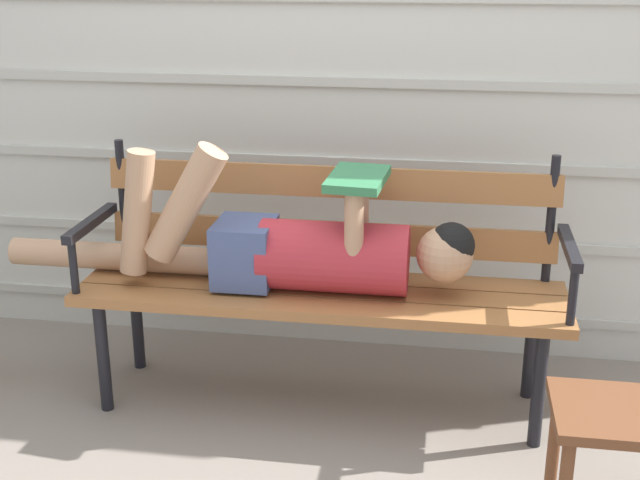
{
  "coord_description": "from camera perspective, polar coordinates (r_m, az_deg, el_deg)",
  "views": [
    {
      "loc": [
        0.42,
        -2.48,
        1.56
      ],
      "look_at": [
        0.0,
        0.2,
        0.62
      ],
      "focal_mm": 47.4,
      "sensor_mm": 36.0,
      "label": 1
    }
  ],
  "objects": [
    {
      "name": "park_bench",
      "position": [
        2.97,
        0.2,
        -1.94
      ],
      "size": [
        1.69,
        0.44,
        0.9
      ],
      "color": "#9E6638",
      "rests_on": "ground"
    },
    {
      "name": "footstool",
      "position": [
        2.49,
        19.41,
        -12.39
      ],
      "size": [
        0.36,
        0.32,
        0.39
      ],
      "color": "brown",
      "rests_on": "ground"
    },
    {
      "name": "house_siding",
      "position": [
        3.28,
        1.5,
        10.71
      ],
      "size": [
        4.22,
        0.08,
        2.17
      ],
      "color": "beige",
      "rests_on": "ground"
    },
    {
      "name": "ground_plane",
      "position": [
        2.96,
        -0.61,
        -12.74
      ],
      "size": [
        12.0,
        12.0,
        0.0
      ],
      "primitive_type": "plane",
      "color": "gray"
    },
    {
      "name": "reclining_person",
      "position": [
        2.89,
        -1.89,
        -0.46
      ],
      "size": [
        1.68,
        0.27,
        0.52
      ],
      "color": "#B72D38"
    }
  ]
}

